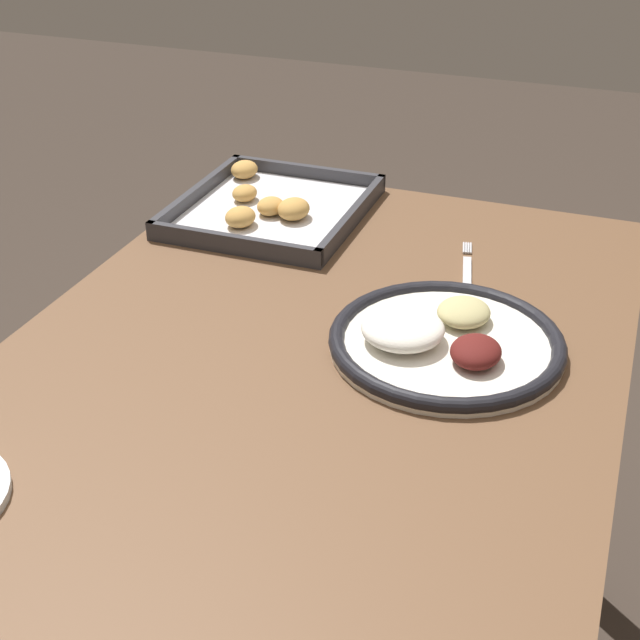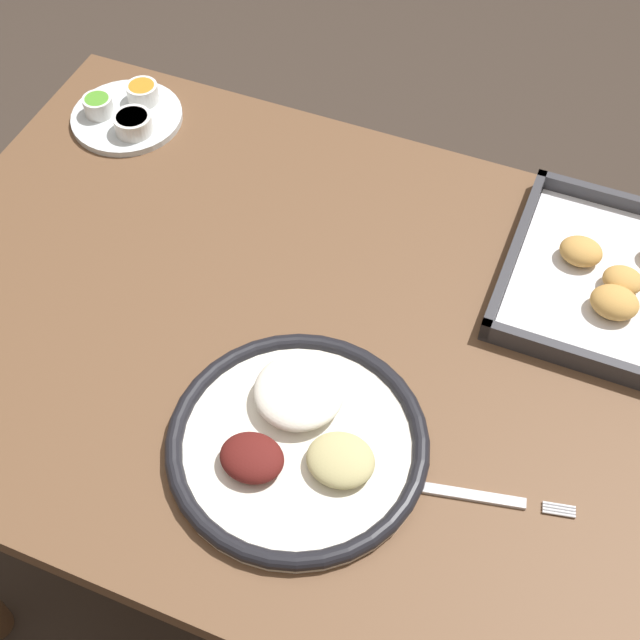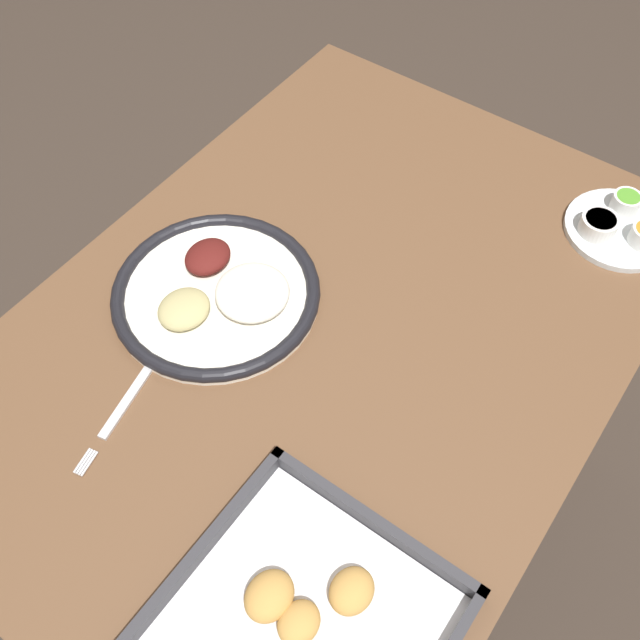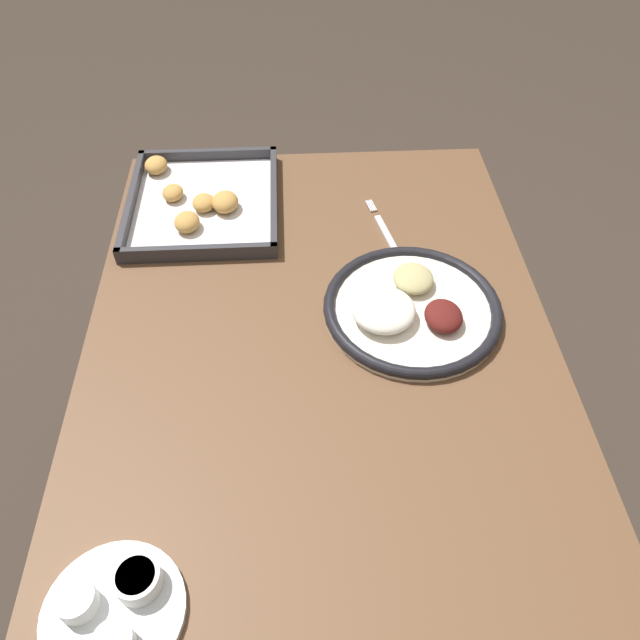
% 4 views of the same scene
% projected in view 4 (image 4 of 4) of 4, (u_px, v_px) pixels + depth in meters
% --- Properties ---
extents(ground_plane, '(8.00, 8.00, 0.00)m').
position_uv_depth(ground_plane, '(320.00, 535.00, 1.54)').
color(ground_plane, '#382D26').
extents(dining_table, '(1.07, 0.75, 0.74)m').
position_uv_depth(dining_table, '(320.00, 386.00, 1.09)').
color(dining_table, brown).
rests_on(dining_table, ground_plane).
extents(dinner_plate, '(0.30, 0.30, 0.05)m').
position_uv_depth(dinner_plate, '(410.00, 308.00, 1.03)').
color(dinner_plate, white).
rests_on(dinner_plate, dining_table).
extents(fork, '(0.21, 0.06, 0.00)m').
position_uv_depth(fork, '(388.00, 238.00, 1.16)').
color(fork, silver).
rests_on(fork, dining_table).
extents(saucer_plate, '(0.17, 0.17, 0.04)m').
position_uv_depth(saucer_plate, '(113.00, 608.00, 0.71)').
color(saucer_plate, silver).
rests_on(saucer_plate, dining_table).
extents(baking_tray, '(0.32, 0.29, 0.04)m').
position_uv_depth(baking_tray, '(200.00, 202.00, 1.22)').
color(baking_tray, '#333338').
rests_on(baking_tray, dining_table).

